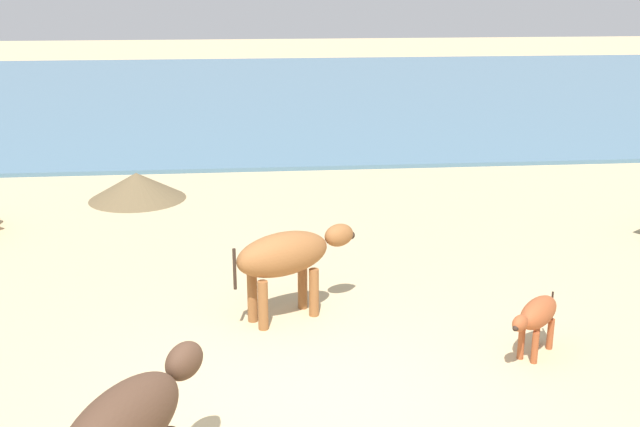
% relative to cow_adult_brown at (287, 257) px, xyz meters
% --- Properties ---
extents(ground, '(80.00, 80.00, 0.00)m').
position_rel_cow_adult_brown_xyz_m(ground, '(0.14, -1.85, -0.70)').
color(ground, tan).
extents(sea_water, '(60.00, 20.00, 0.08)m').
position_rel_cow_adult_brown_xyz_m(sea_water, '(0.14, 16.50, -0.66)').
color(sea_water, slate).
rests_on(sea_water, ground).
extents(cow_adult_brown, '(1.42, 0.95, 0.98)m').
position_rel_cow_adult_brown_xyz_m(cow_adult_brown, '(0.00, 0.00, 0.00)').
color(cow_adult_brown, brown).
rests_on(cow_adult_brown, ground).
extents(calf_far_rust, '(0.73, 0.75, 0.58)m').
position_rel_cow_adult_brown_xyz_m(calf_far_rust, '(2.35, -1.10, -0.28)').
color(calf_far_rust, '#9E4C28').
rests_on(calf_far_rust, ground).
extents(cow_second_adult_dark, '(1.01, 1.50, 1.03)m').
position_rel_cow_adult_brown_xyz_m(cow_second_adult_dark, '(-1.21, -3.16, 0.04)').
color(cow_second_adult_dark, '#4C3323').
rests_on(cow_second_adult_dark, ground).
extents(debris_pile_1, '(2.24, 2.24, 0.45)m').
position_rel_cow_adult_brown_xyz_m(debris_pile_1, '(-2.23, 4.83, -0.48)').
color(debris_pile_1, brown).
rests_on(debris_pile_1, ground).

